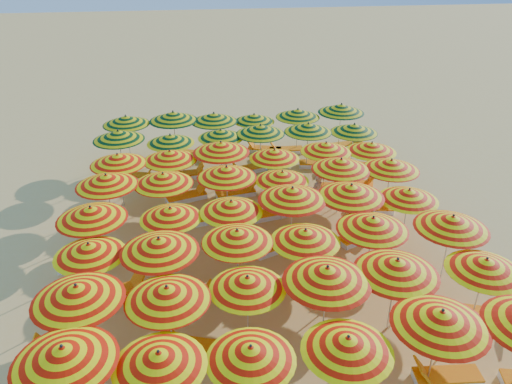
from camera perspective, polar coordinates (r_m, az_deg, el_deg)
The scene contains 78 objects.
ground at distance 19.01m, azimuth 0.20°, elevation -4.97°, with size 120.00×120.00×0.00m, color tan.
umbrella_0 at distance 12.07m, azimuth -21.15°, elevation -16.95°, with size 2.88×2.88×2.47m.
umbrella_1 at distance 11.71m, azimuth -11.01°, elevation -18.24°, with size 2.25×2.25×2.25m.
umbrella_2 at distance 11.69m, azimuth -0.61°, elevation -17.95°, with size 2.47×2.47×2.20m.
umbrella_3 at distance 11.99m, azimuth 10.44°, elevation -16.72°, with size 2.80×2.80×2.27m.
umbrella_4 at distance 12.88m, azimuth 20.41°, elevation -13.40°, with size 2.86×2.86×2.49m.
umbrella_6 at distance 13.57m, azimuth -19.77°, elevation -10.81°, with size 2.78×2.78×2.50m.
umbrella_7 at distance 13.16m, azimuth -10.12°, elevation -11.37°, with size 2.80×2.80×2.37m.
umbrella_8 at distance 13.52m, azimuth -0.98°, elevation -10.36°, with size 2.64×2.64×2.22m.
umbrella_9 at distance 13.47m, azimuth 8.13°, elevation -9.32°, with size 2.40×2.40×2.54m.
umbrella_10 at distance 14.20m, azimuth 15.80°, elevation -8.21°, with size 2.80×2.80×2.50m.
umbrella_11 at distance 15.42m, azimuth 24.76°, elevation -7.61°, with size 2.80×2.80×2.30m.
umbrella_12 at distance 15.51m, azimuth -18.53°, elevation -6.28°, with size 2.26×2.26×2.25m.
umbrella_13 at distance 14.83m, azimuth -11.01°, elevation -5.97°, with size 2.82×2.82×2.48m.
umbrella_14 at distance 15.17m, azimuth -2.16°, elevation -5.07°, with size 2.37×2.37×2.35m.
umbrella_15 at distance 15.33m, azimuth 5.66°, elevation -5.00°, with size 2.71×2.71×2.30m.
umbrella_16 at distance 16.07m, azimuth 13.22°, elevation -3.53°, with size 3.02×3.02×2.43m.
umbrella_17 at distance 16.79m, azimuth 21.51°, elevation -3.24°, with size 3.10×3.10×2.48m.
umbrella_18 at distance 17.03m, azimuth -18.32°, elevation -2.33°, with size 2.38×2.38×2.44m.
umbrella_19 at distance 16.83m, azimuth -9.75°, elevation -2.40°, with size 2.75×2.75×2.20m.
umbrella_20 at distance 16.84m, azimuth -2.84°, elevation -1.68°, with size 2.48×2.48×2.29m.
umbrella_21 at distance 17.20m, azimuth 4.18°, elevation -0.22°, with size 2.44×2.44×2.54m.
umbrella_22 at distance 17.71m, azimuth 10.82°, elevation 0.13°, with size 3.06×3.06×2.52m.
umbrella_23 at distance 18.46m, azimuth 17.08°, elevation -0.29°, with size 2.56×2.56×2.25m.
umbrella_24 at distance 19.10m, azimuth -16.73°, elevation 1.30°, with size 2.46×2.46×2.43m.
umbrella_25 at distance 18.86m, azimuth -10.56°, elevation 1.50°, with size 2.93×2.93×2.37m.
umbrella_26 at distance 18.94m, azimuth -3.39°, elevation 2.27°, with size 3.01×3.01×2.43m.
umbrella_27 at distance 19.09m, azimuth 3.01°, elevation 1.80°, with size 2.28×2.28×2.19m.
umbrella_28 at distance 19.78m, azimuth 9.69°, elevation 3.14°, with size 3.06×3.06×2.46m.
umbrella_29 at distance 20.30m, azimuth 15.19°, elevation 3.01°, with size 2.32×2.32×2.39m.
umbrella_30 at distance 20.82m, azimuth -15.52°, elevation 3.62°, with size 2.77×2.77×2.40m.
umbrella_31 at distance 20.78m, azimuth -9.82°, elevation 4.11°, with size 2.86×2.86×2.36m.
umbrella_32 at distance 20.91m, azimuth -4.02°, elevation 5.09°, with size 2.59×2.59×2.54m.
umbrella_33 at distance 20.91m, azimuth 2.11°, elevation 4.36°, with size 2.12×2.12×2.24m.
umbrella_34 at distance 21.57m, azimuth 8.00°, elevation 5.09°, with size 2.35×2.35×2.33m.
umbrella_35 at distance 22.06m, azimuth 13.07°, elevation 5.02°, with size 2.80×2.80×2.28m.
umbrella_36 at distance 23.22m, azimuth -15.46°, elevation 6.27°, with size 2.41×2.41×2.44m.
umbrella_37 at distance 22.73m, azimuth -9.76°, elevation 5.99°, with size 2.55×2.55×2.26m.
umbrella_38 at distance 23.07m, azimuth -4.06°, elevation 6.65°, with size 2.67×2.67×2.25m.
umbrella_39 at distance 23.15m, azimuth 0.51°, elevation 7.16°, with size 2.43×2.43×2.40m.
umbrella_40 at distance 23.55m, azimuth 5.99°, elevation 7.32°, with size 2.90×2.90×2.38m.
umbrella_41 at distance 23.85m, azimuth 11.16°, elevation 7.15°, with size 2.62×2.62×2.35m.
umbrella_42 at distance 25.14m, azimuth -14.64°, elevation 7.95°, with size 2.45×2.45×2.40m.
umbrella_43 at distance 24.90m, azimuth -9.44°, elevation 8.53°, with size 3.07×3.07×2.51m.
umbrella_44 at distance 24.71m, azimuth -4.83°, elevation 8.49°, with size 2.67×2.67×2.43m.
umbrella_45 at distance 25.25m, azimuth -0.22°, elevation 8.47°, with size 2.51×2.51×2.18m.
umbrella_46 at distance 25.49m, azimuth 4.80°, elevation 8.96°, with size 2.47×2.47×2.36m.
umbrella_47 at distance 26.09m, azimuth 9.72°, elevation 9.40°, with size 3.11×3.11×2.51m.
lounger_1 at distance 14.47m, azimuth 20.83°, elevation -19.14°, with size 1.77×0.70×0.69m.
lounger_3 at distance 15.12m, azimuth -20.70°, elevation -16.65°, with size 1.75×0.63×0.69m.
lounger_4 at distance 14.45m, azimuth -7.37°, elevation -17.13°, with size 1.83×1.08×0.69m.
lounger_5 at distance 16.77m, azimuth 25.33°, elevation -12.67°, with size 1.83×1.12×0.69m.
lounger_6 at distance 16.60m, azimuth -15.44°, elevation -11.10°, with size 1.82×1.23×0.69m.
lounger_7 at distance 16.09m, azimuth -8.17°, elevation -11.65°, with size 1.82×1.03×0.69m.
lounger_8 at distance 16.66m, azimuth 6.93°, elevation -9.94°, with size 1.79×0.77×0.69m.
lounger_9 at distance 18.25m, azimuth -18.90°, elevation -7.71°, with size 1.78×0.73×0.69m.
lounger_10 at distance 18.15m, azimuth 2.41°, elevation -6.20°, with size 1.82×1.19×0.69m.
lounger_11 at distance 19.08m, azimuth 11.79°, elevation -4.96°, with size 1.82×1.25×0.69m.
lounger_12 at distance 19.94m, azimuth -4.69°, elevation -2.85°, with size 1.82×0.94×0.69m.
lounger_13 at distance 20.06m, azimuth 1.36°, elevation -2.56°, with size 1.82×0.94×0.69m.
lounger_14 at distance 21.02m, azimuth 13.22°, elevation -1.83°, with size 1.81×0.90×0.69m.
lounger_15 at distance 21.57m, azimuth -7.84°, elevation -0.50°, with size 1.83×1.08×0.69m.
lounger_16 at distance 21.69m, azimuth -2.23°, elevation -0.07°, with size 1.81×0.87×0.69m.
lounger_17 at distance 21.88m, azimuth 3.53°, elevation 0.16°, with size 1.82×1.24×0.69m.
lounger_18 at distance 22.44m, azimuth 9.23°, elevation 0.57°, with size 1.78×0.75×0.69m.
lounger_19 at distance 22.84m, azimuth 11.21°, elevation 0.91°, with size 1.83×1.15×0.69m.
lounger_20 at distance 23.75m, azimuth -13.49°, elevation 1.74°, with size 1.82×1.03×0.69m.
lounger_21 at distance 23.48m, azimuth -7.95°, elevation 1.97°, with size 1.77×0.70×0.69m.
lounger_22 at distance 23.82m, azimuth -0.91°, elevation 2.64°, with size 1.83×1.09×0.69m.
lounger_23 at distance 24.54m, azimuth 7.07°, elevation 3.21°, with size 1.81×0.87×0.69m.
lounger_24 at distance 24.68m, azimuth 11.92°, elevation 2.95°, with size 1.82×1.22×0.69m.
lounger_25 at distance 25.73m, azimuth -7.76°, elevation 4.37°, with size 1.83×1.06×0.69m.
lounger_26 at distance 25.53m, azimuth -5.80°, elevation 4.30°, with size 1.83×1.12×0.69m.
lounger_27 at distance 26.01m, azimuth 0.87°, elevation 4.90°, with size 1.83×1.07×0.69m.
lounger_28 at distance 25.95m, azimuth 3.39°, elevation 4.80°, with size 1.73×0.58×0.69m.
lounger_29 at distance 27.04m, azimuth 10.55°, elevation 5.34°, with size 1.81×0.89×0.69m.
beachgoer_b at distance 20.95m, azimuth 3.29°, elevation 0.49°, with size 0.67×0.52×1.38m, color tan.
beachgoer_a at distance 20.43m, azimuth 6.97°, elevation -0.12°, with size 0.58×0.38×1.58m, color tan.
Camera 1 is at (-2.20, -15.81, 10.33)m, focal length 35.00 mm.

